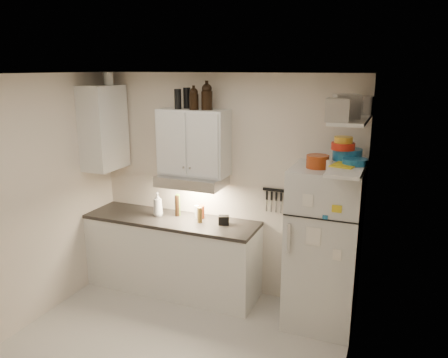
% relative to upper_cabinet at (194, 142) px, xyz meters
% --- Properties ---
extents(floor, '(3.20, 3.00, 0.02)m').
position_rel_upper_cabinet_xyz_m(floor, '(0.30, -1.33, -1.84)').
color(floor, '#B9B3AA').
rests_on(floor, ground).
extents(ceiling, '(3.20, 3.00, 0.02)m').
position_rel_upper_cabinet_xyz_m(ceiling, '(0.30, -1.33, 0.78)').
color(ceiling, white).
rests_on(ceiling, ground).
extents(back_wall, '(3.20, 0.02, 2.60)m').
position_rel_upper_cabinet_xyz_m(back_wall, '(0.30, 0.18, -0.53)').
color(back_wall, beige).
rests_on(back_wall, ground).
extents(left_wall, '(0.02, 3.00, 2.60)m').
position_rel_upper_cabinet_xyz_m(left_wall, '(-1.31, -1.33, -0.53)').
color(left_wall, beige).
rests_on(left_wall, ground).
extents(right_wall, '(0.02, 3.00, 2.60)m').
position_rel_upper_cabinet_xyz_m(right_wall, '(1.91, -1.33, -0.53)').
color(right_wall, beige).
rests_on(right_wall, ground).
extents(base_cabinet, '(2.10, 0.60, 0.88)m').
position_rel_upper_cabinet_xyz_m(base_cabinet, '(-0.25, -0.14, -1.39)').
color(base_cabinet, silver).
rests_on(base_cabinet, floor).
extents(countertop, '(2.10, 0.62, 0.04)m').
position_rel_upper_cabinet_xyz_m(countertop, '(-0.25, -0.14, -0.93)').
color(countertop, black).
rests_on(countertop, base_cabinet).
extents(upper_cabinet, '(0.80, 0.33, 0.75)m').
position_rel_upper_cabinet_xyz_m(upper_cabinet, '(0.00, 0.00, 0.00)').
color(upper_cabinet, silver).
rests_on(upper_cabinet, back_wall).
extents(side_cabinet, '(0.33, 0.55, 1.00)m').
position_rel_upper_cabinet_xyz_m(side_cabinet, '(-1.14, -0.14, 0.12)').
color(side_cabinet, silver).
rests_on(side_cabinet, left_wall).
extents(range_hood, '(0.76, 0.46, 0.12)m').
position_rel_upper_cabinet_xyz_m(range_hood, '(0.00, -0.06, -0.44)').
color(range_hood, silver).
rests_on(range_hood, back_wall).
extents(fridge, '(0.70, 0.68, 1.70)m').
position_rel_upper_cabinet_xyz_m(fridge, '(1.55, -0.18, -0.98)').
color(fridge, silver).
rests_on(fridge, floor).
extents(shelf_hi, '(0.30, 0.95, 0.03)m').
position_rel_upper_cabinet_xyz_m(shelf_hi, '(1.75, -0.31, 0.38)').
color(shelf_hi, silver).
rests_on(shelf_hi, right_wall).
extents(shelf_lo, '(0.30, 0.95, 0.03)m').
position_rel_upper_cabinet_xyz_m(shelf_lo, '(1.75, -0.31, -0.07)').
color(shelf_lo, silver).
rests_on(shelf_lo, right_wall).
extents(knife_strip, '(0.42, 0.02, 0.03)m').
position_rel_upper_cabinet_xyz_m(knife_strip, '(1.00, 0.15, -0.51)').
color(knife_strip, black).
rests_on(knife_strip, back_wall).
extents(dutch_oven, '(0.27, 0.27, 0.13)m').
position_rel_upper_cabinet_xyz_m(dutch_oven, '(1.45, -0.22, -0.06)').
color(dutch_oven, '#9D3812').
rests_on(dutch_oven, fridge).
extents(book_stack, '(0.26, 0.30, 0.09)m').
position_rel_upper_cabinet_xyz_m(book_stack, '(1.72, -0.36, -0.08)').
color(book_stack, gold).
rests_on(book_stack, fridge).
extents(spice_jar, '(0.07, 0.07, 0.10)m').
position_rel_upper_cabinet_xyz_m(spice_jar, '(1.57, -0.27, -0.08)').
color(spice_jar, silver).
rests_on(spice_jar, fridge).
extents(stock_pot, '(0.31, 0.31, 0.17)m').
position_rel_upper_cabinet_xyz_m(stock_pot, '(1.81, 0.02, 0.48)').
color(stock_pot, silver).
rests_on(stock_pot, shelf_hi).
extents(tin_a, '(0.27, 0.26, 0.21)m').
position_rel_upper_cabinet_xyz_m(tin_a, '(1.71, -0.41, 0.50)').
color(tin_a, '#AAAAAD').
rests_on(tin_a, shelf_hi).
extents(tin_b, '(0.20, 0.20, 0.19)m').
position_rel_upper_cabinet_xyz_m(tin_b, '(1.67, -0.67, 0.49)').
color(tin_b, '#AAAAAD').
rests_on(tin_b, shelf_hi).
extents(bowl_teal, '(0.28, 0.28, 0.11)m').
position_rel_upper_cabinet_xyz_m(bowl_teal, '(1.71, -0.10, 0.01)').
color(bowl_teal, '#195C8A').
rests_on(bowl_teal, shelf_lo).
extents(bowl_orange, '(0.23, 0.23, 0.07)m').
position_rel_upper_cabinet_xyz_m(bowl_orange, '(1.67, -0.16, 0.10)').
color(bowl_orange, red).
rests_on(bowl_orange, bowl_teal).
extents(bowl_yellow, '(0.18, 0.18, 0.06)m').
position_rel_upper_cabinet_xyz_m(bowl_yellow, '(1.67, -0.16, 0.16)').
color(bowl_yellow, gold).
rests_on(bowl_yellow, bowl_orange).
extents(plates, '(0.24, 0.24, 0.06)m').
position_rel_upper_cabinet_xyz_m(plates, '(1.81, -0.29, -0.02)').
color(plates, '#195C8A').
rests_on(plates, shelf_lo).
extents(growler_a, '(0.12, 0.12, 0.24)m').
position_rel_upper_cabinet_xyz_m(growler_a, '(0.04, -0.06, 0.50)').
color(growler_a, black).
rests_on(growler_a, upper_cabinet).
extents(growler_b, '(0.15, 0.15, 0.29)m').
position_rel_upper_cabinet_xyz_m(growler_b, '(0.18, -0.02, 0.52)').
color(growler_b, black).
rests_on(growler_b, upper_cabinet).
extents(thermos_a, '(0.10, 0.10, 0.23)m').
position_rel_upper_cabinet_xyz_m(thermos_a, '(-0.11, 0.06, 0.49)').
color(thermos_a, black).
rests_on(thermos_a, upper_cabinet).
extents(thermos_b, '(0.09, 0.09, 0.22)m').
position_rel_upper_cabinet_xyz_m(thermos_b, '(-0.16, -0.05, 0.49)').
color(thermos_b, black).
rests_on(thermos_b, upper_cabinet).
extents(side_jar, '(0.14, 0.14, 0.15)m').
position_rel_upper_cabinet_xyz_m(side_jar, '(-1.07, -0.07, 0.70)').
color(side_jar, silver).
rests_on(side_jar, side_cabinet).
extents(soap_bottle, '(0.16, 0.16, 0.33)m').
position_rel_upper_cabinet_xyz_m(soap_bottle, '(-0.44, -0.11, -0.74)').
color(soap_bottle, silver).
rests_on(soap_bottle, countertop).
extents(pepper_mill, '(0.07, 0.07, 0.18)m').
position_rel_upper_cabinet_xyz_m(pepper_mill, '(0.12, -0.13, -0.81)').
color(pepper_mill, brown).
rests_on(pepper_mill, countertop).
extents(oil_bottle, '(0.07, 0.07, 0.27)m').
position_rel_upper_cabinet_xyz_m(oil_bottle, '(-0.22, -0.01, -0.77)').
color(oil_bottle, '#4A741D').
rests_on(oil_bottle, countertop).
extents(vinegar_bottle, '(0.07, 0.07, 0.26)m').
position_rel_upper_cabinet_xyz_m(vinegar_bottle, '(-0.22, -0.03, -0.78)').
color(vinegar_bottle, black).
rests_on(vinegar_bottle, countertop).
extents(clear_bottle, '(0.05, 0.05, 0.16)m').
position_rel_upper_cabinet_xyz_m(clear_bottle, '(0.03, -0.02, -0.83)').
color(clear_bottle, silver).
rests_on(clear_bottle, countertop).
extents(red_jar, '(0.10, 0.10, 0.15)m').
position_rel_upper_cabinet_xyz_m(red_jar, '(0.08, 0.01, -0.83)').
color(red_jar, '#9D3812').
rests_on(red_jar, countertop).
extents(caddy, '(0.14, 0.12, 0.10)m').
position_rel_upper_cabinet_xyz_m(caddy, '(0.41, -0.09, -0.85)').
color(caddy, black).
rests_on(caddy, countertop).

